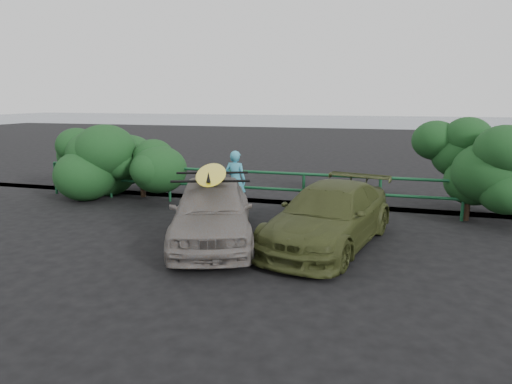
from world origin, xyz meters
TOP-DOWN VIEW (x-y plane):
  - ground at (0.00, 0.00)m, footprint 80.00×80.00m
  - ocean at (0.00, 60.00)m, footprint 200.00×200.00m
  - guardrail at (0.00, 5.00)m, footprint 14.00×0.08m
  - shrub_left at (-4.80, 5.40)m, footprint 3.20×2.40m
  - shrub_right at (5.00, 5.50)m, footprint 3.20×2.40m
  - sedan at (-0.35, 1.68)m, footprint 2.89×4.39m
  - olive_vehicle at (2.04, 2.19)m, footprint 2.72×4.61m
  - man at (-0.79, 4.54)m, footprint 0.63×0.45m
  - roof_rack at (-0.35, 1.68)m, footprint 1.82×1.53m
  - surfboard at (-0.35, 1.68)m, footprint 1.55×2.98m

SIDE VIEW (x-z plane):
  - ground at x=0.00m, z-range 0.00..0.00m
  - ocean at x=0.00m, z-range 0.00..0.00m
  - guardrail at x=0.00m, z-range 0.00..1.04m
  - olive_vehicle at x=2.04m, z-range 0.00..1.25m
  - sedan at x=-0.35m, z-range 0.00..1.39m
  - man at x=-0.79m, z-range 0.00..1.63m
  - shrub_left at x=-4.80m, z-range 0.00..1.95m
  - shrub_right at x=5.00m, z-range 0.00..2.47m
  - roof_rack at x=-0.35m, z-range 1.39..1.44m
  - surfboard at x=-0.35m, z-range 1.44..1.53m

